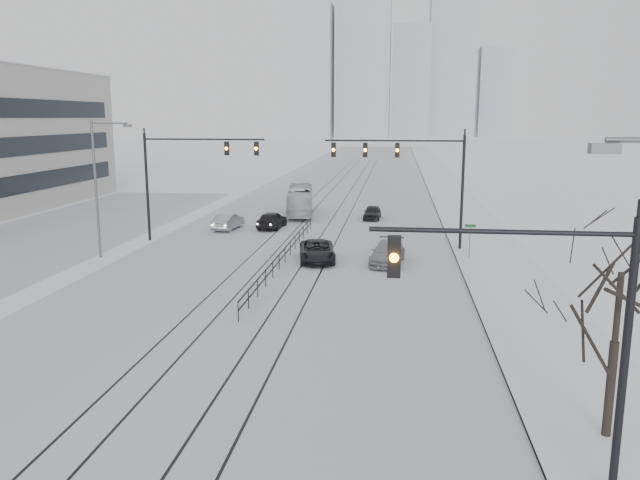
{
  "coord_description": "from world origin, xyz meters",
  "views": [
    {
      "loc": [
        7.02,
        -8.47,
        9.19
      ],
      "look_at": [
        3.31,
        21.6,
        3.2
      ],
      "focal_mm": 35.0,
      "sensor_mm": 36.0,
      "label": 1
    }
  ],
  "objects_px": {
    "sedan_sb_inner": "(272,220)",
    "sedan_nb_far": "(372,213)",
    "sedan_nb_right": "(388,253)",
    "sedan_sb_outer": "(228,222)",
    "traffic_mast_near": "(556,319)",
    "bare_tree": "(620,291)",
    "sedan_nb_front": "(317,251)",
    "box_truck": "(300,201)"
  },
  "relations": [
    {
      "from": "traffic_mast_near",
      "to": "bare_tree",
      "type": "relative_size",
      "value": 1.15
    },
    {
      "from": "sedan_nb_right",
      "to": "box_truck",
      "type": "xyz_separation_m",
      "value": [
        -8.64,
        19.37,
        0.66
      ]
    },
    {
      "from": "traffic_mast_near",
      "to": "sedan_sb_outer",
      "type": "distance_m",
      "value": 39.53
    },
    {
      "from": "sedan_sb_outer",
      "to": "box_truck",
      "type": "distance_m",
      "value": 9.86
    },
    {
      "from": "bare_tree",
      "to": "sedan_nb_front",
      "type": "xyz_separation_m",
      "value": [
        -11.2,
        21.6,
        -3.83
      ]
    },
    {
      "from": "bare_tree",
      "to": "sedan_sb_inner",
      "type": "bearing_deg",
      "value": 116.48
    },
    {
      "from": "traffic_mast_near",
      "to": "sedan_sb_outer",
      "type": "height_order",
      "value": "traffic_mast_near"
    },
    {
      "from": "sedan_nb_right",
      "to": "sedan_nb_front",
      "type": "bearing_deg",
      "value": -175.84
    },
    {
      "from": "sedan_nb_front",
      "to": "box_truck",
      "type": "distance_m",
      "value": 19.66
    },
    {
      "from": "traffic_mast_near",
      "to": "bare_tree",
      "type": "bearing_deg",
      "value": 51.24
    },
    {
      "from": "traffic_mast_near",
      "to": "sedan_nb_far",
      "type": "height_order",
      "value": "traffic_mast_near"
    },
    {
      "from": "traffic_mast_near",
      "to": "sedan_nb_front",
      "type": "xyz_separation_m",
      "value": [
        -8.79,
        24.61,
        -3.9
      ]
    },
    {
      "from": "sedan_nb_right",
      "to": "sedan_sb_outer",
      "type": "bearing_deg",
      "value": 147.22
    },
    {
      "from": "sedan_nb_front",
      "to": "sedan_nb_far",
      "type": "relative_size",
      "value": 1.31
    },
    {
      "from": "sedan_nb_front",
      "to": "sedan_nb_right",
      "type": "relative_size",
      "value": 1.01
    },
    {
      "from": "sedan_sb_outer",
      "to": "box_truck",
      "type": "bearing_deg",
      "value": -112.03
    },
    {
      "from": "traffic_mast_near",
      "to": "sedan_sb_outer",
      "type": "bearing_deg",
      "value": 116.55
    },
    {
      "from": "sedan_sb_inner",
      "to": "sedan_nb_front",
      "type": "height_order",
      "value": "sedan_sb_inner"
    },
    {
      "from": "sedan_nb_right",
      "to": "sedan_nb_far",
      "type": "distance_m",
      "value": 17.56
    },
    {
      "from": "sedan_sb_outer",
      "to": "sedan_sb_inner",
      "type": "bearing_deg",
      "value": -158.58
    },
    {
      "from": "sedan_nb_far",
      "to": "sedan_sb_inner",
      "type": "bearing_deg",
      "value": -141.91
    },
    {
      "from": "traffic_mast_near",
      "to": "sedan_nb_front",
      "type": "bearing_deg",
      "value": 109.65
    },
    {
      "from": "box_truck",
      "to": "sedan_nb_right",
      "type": "bearing_deg",
      "value": 106.07
    },
    {
      "from": "sedan_nb_front",
      "to": "sedan_nb_right",
      "type": "distance_m",
      "value": 4.54
    },
    {
      "from": "bare_tree",
      "to": "box_truck",
      "type": "bearing_deg",
      "value": 110.55
    },
    {
      "from": "traffic_mast_near",
      "to": "sedan_nb_right",
      "type": "distance_m",
      "value": 25.13
    },
    {
      "from": "sedan_nb_front",
      "to": "sedan_nb_far",
      "type": "distance_m",
      "value": 17.57
    },
    {
      "from": "traffic_mast_near",
      "to": "box_truck",
      "type": "xyz_separation_m",
      "value": [
        -12.89,
        43.83,
        -3.21
      ]
    },
    {
      "from": "sedan_sb_outer",
      "to": "sedan_nb_right",
      "type": "distance_m",
      "value": 17.11
    },
    {
      "from": "sedan_sb_inner",
      "to": "sedan_nb_far",
      "type": "xyz_separation_m",
      "value": [
        8.15,
        5.82,
        -0.1
      ]
    },
    {
      "from": "sedan_nb_front",
      "to": "sedan_nb_far",
      "type": "height_order",
      "value": "sedan_nb_front"
    },
    {
      "from": "traffic_mast_near",
      "to": "sedan_nb_front",
      "type": "distance_m",
      "value": 26.42
    },
    {
      "from": "bare_tree",
      "to": "sedan_nb_far",
      "type": "bearing_deg",
      "value": 102.09
    },
    {
      "from": "bare_tree",
      "to": "sedan_nb_front",
      "type": "bearing_deg",
      "value": 117.4
    },
    {
      "from": "bare_tree",
      "to": "sedan_nb_far",
      "type": "xyz_separation_m",
      "value": [
        -8.34,
        38.94,
        -3.87
      ]
    },
    {
      "from": "sedan_sb_inner",
      "to": "sedan_nb_right",
      "type": "bearing_deg",
      "value": 136.26
    },
    {
      "from": "sedan_nb_far",
      "to": "sedan_nb_right",
      "type": "bearing_deg",
      "value": -81.93
    },
    {
      "from": "bare_tree",
      "to": "sedan_sb_outer",
      "type": "xyz_separation_m",
      "value": [
        -20.0,
        32.18,
        -3.83
      ]
    },
    {
      "from": "bare_tree",
      "to": "sedan_nb_far",
      "type": "relative_size",
      "value": 1.67
    },
    {
      "from": "bare_tree",
      "to": "sedan_nb_right",
      "type": "xyz_separation_m",
      "value": [
        -6.66,
        21.46,
        -3.8
      ]
    },
    {
      "from": "sedan_nb_far",
      "to": "bare_tree",
      "type": "bearing_deg",
      "value": -75.35
    },
    {
      "from": "traffic_mast_near",
      "to": "sedan_nb_front",
      "type": "relative_size",
      "value": 1.46
    }
  ]
}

